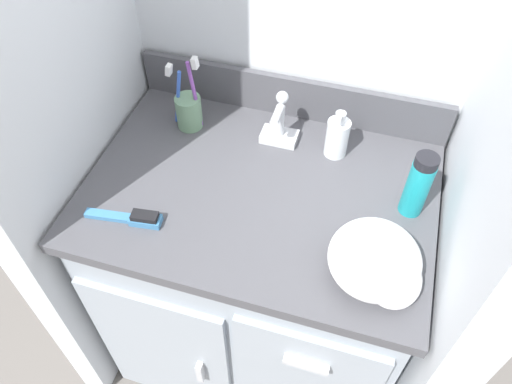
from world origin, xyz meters
The scene contains 10 objects.
ground_plane centered at (0.00, 0.00, 0.00)m, with size 6.00×6.00×0.00m, color slate.
wall_left centered at (-0.45, 0.00, 1.10)m, with size 0.08×0.64×2.20m, color silver.
vanity centered at (0.00, 0.00, 0.40)m, with size 0.79×0.58×0.77m.
backsplash centered at (0.00, 0.27, 0.83)m, with size 0.79×0.02×0.11m.
sink_faucet centered at (0.00, 0.17, 0.82)m, with size 0.09×0.09×0.14m.
toothbrush_cup centered at (-0.23, 0.16, 0.82)m, with size 0.08×0.06×0.21m.
soap_dispenser centered at (0.14, 0.16, 0.83)m, with size 0.05×0.06×0.13m.
shaving_cream_can centered at (0.33, 0.04, 0.85)m, with size 0.05×0.05×0.16m.
hairbrush centered at (-0.23, -0.17, 0.78)m, with size 0.17×0.05×0.03m.
hand_towel centered at (0.28, -0.15, 0.81)m, with size 0.19×0.19×0.08m.
Camera 1 is at (0.21, -0.72, 1.63)m, focal length 35.00 mm.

